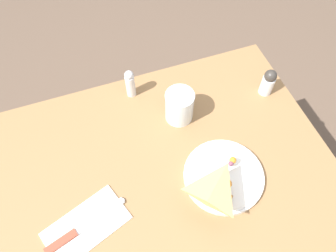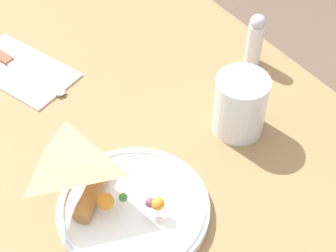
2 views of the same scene
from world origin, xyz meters
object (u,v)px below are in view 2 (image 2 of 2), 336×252
at_px(dining_table, 127,175).
at_px(milk_glass, 240,106).
at_px(butter_knife, 15,65).
at_px(salt_shaker, 255,39).
at_px(plate_pizza, 132,206).
at_px(napkin_folded, 20,70).

relative_size(dining_table, milk_glass, 9.09).
relative_size(butter_knife, salt_shaker, 2.11).
bearing_deg(butter_knife, salt_shaker, 40.18).
relative_size(plate_pizza, napkin_folded, 0.94).
xyz_separation_m(dining_table, milk_glass, (0.10, 0.15, 0.17)).
height_order(dining_table, butter_knife, butter_knife).
distance_m(milk_glass, butter_knife, 0.42).
bearing_deg(salt_shaker, plate_pizza, -67.07).
relative_size(milk_glass, salt_shaker, 1.00).
height_order(plate_pizza, salt_shaker, salt_shaker).
distance_m(plate_pizza, salt_shaker, 0.39).
bearing_deg(plate_pizza, butter_knife, -178.97).
bearing_deg(dining_table, milk_glass, 56.36).
height_order(milk_glass, napkin_folded, milk_glass).
xyz_separation_m(butter_knife, salt_shaker, (0.23, 0.36, 0.04)).
height_order(napkin_folded, butter_knife, butter_knife).
bearing_deg(butter_knife, dining_table, 1.19).
distance_m(dining_table, butter_knife, 0.28).
distance_m(napkin_folded, butter_knife, 0.01).
xyz_separation_m(dining_table, butter_knife, (-0.24, -0.08, 0.13)).
height_order(milk_glass, butter_knife, milk_glass).
bearing_deg(milk_glass, napkin_folded, -145.21).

